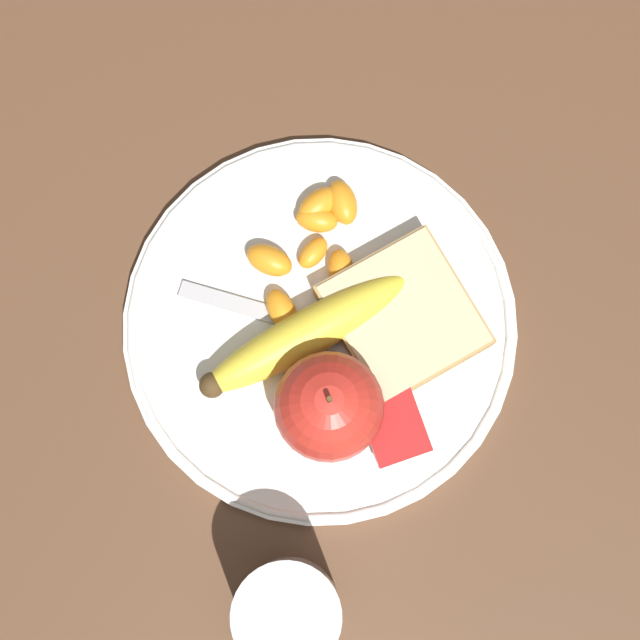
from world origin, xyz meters
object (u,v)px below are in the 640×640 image
Objects in this scene: banana at (304,335)px; bread_slice at (403,316)px; juice_glass at (288,612)px; fork at (307,325)px; jam_packet at (394,428)px; apple at (329,407)px; plate at (320,326)px.

banana is 0.07m from bread_slice.
juice_glass is 0.19m from banana.
juice_glass is at bearing -22.04° from banana.
fork is 0.10m from jam_packet.
fork is (-0.18, 0.08, -0.03)m from juice_glass.
banana reaches higher than fork.
jam_packet is at bearing 56.10° from apple.
juice_glass is 1.85× the size of jam_packet.
banana is at bearing -155.15° from jam_packet.
juice_glass is at bearing -30.36° from apple.
banana is 0.09m from jam_packet.
plate is at bearing 166.42° from apple.
juice_glass is at bearing -77.18° from fork.
bread_slice is 0.08m from jam_packet.
banana is (-0.18, 0.07, -0.01)m from juice_glass.
plate is at bearing 154.92° from juice_glass.
apple is 0.50× the size of banana.
juice_glass reaches higher than fork.
juice_glass is 0.78× the size of bread_slice.
plate is at bearing -164.55° from jam_packet.
plate is 0.06m from bread_slice.
bread_slice is (0.02, 0.06, 0.02)m from plate.
apple reaches higher than banana.
apple reaches higher than juice_glass.
jam_packet is at bearing -24.50° from bread_slice.
jam_packet is (-0.09, 0.11, -0.02)m from juice_glass.
plate is at bearing 113.00° from banana.
jam_packet is (0.07, -0.03, -0.00)m from bread_slice.
bread_slice is 0.79× the size of fork.
fork is at bearing 149.04° from banana.
apple reaches higher than bread_slice.
fork is at bearing 157.51° from juice_glass.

